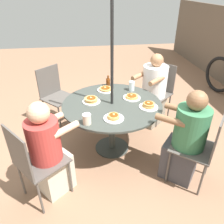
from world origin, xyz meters
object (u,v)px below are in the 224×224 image
at_px(patio_chair_east, 33,160).
at_px(diner_south, 185,141).
at_px(patio_chair_west, 159,89).
at_px(pancake_plate_d, 132,97).
at_px(pancake_plate_e, 114,117).
at_px(syrup_bottle, 108,82).
at_px(coffee_cup, 87,119).
at_px(patio_table, 112,110).
at_px(diner_west, 152,93).
at_px(pancake_plate_a, 149,106).
at_px(patio_chair_north, 55,93).
at_px(pancake_plate_c, 91,100).
at_px(diner_east, 49,153).
at_px(pancake_plate_b, 106,89).
at_px(patio_chair_south, 202,145).
at_px(drinking_glass_a, 132,86).

bearing_deg(patio_chair_east, diner_south, 54.15).
relative_size(patio_chair_west, pancake_plate_d, 4.06).
bearing_deg(pancake_plate_d, pancake_plate_e, -33.27).
height_order(syrup_bottle, coffee_cup, syrup_bottle).
xyz_separation_m(patio_table, pancake_plate_d, (-0.10, 0.28, 0.12)).
bearing_deg(diner_south, diner_west, 40.04).
bearing_deg(coffee_cup, patio_table, 142.45).
bearing_deg(pancake_plate_e, syrup_bottle, 177.03).
bearing_deg(patio_chair_east, pancake_plate_e, 73.42).
height_order(diner_west, pancake_plate_a, diner_west).
relative_size(patio_chair_north, patio_chair_east, 1.00).
relative_size(diner_south, patio_chair_west, 1.22).
relative_size(patio_chair_east, patio_chair_west, 1.00).
relative_size(patio_table, pancake_plate_c, 5.50).
distance_m(diner_east, pancake_plate_b, 1.26).
relative_size(diner_south, coffee_cup, 9.77).
xyz_separation_m(patio_table, pancake_plate_b, (-0.40, -0.04, 0.12)).
xyz_separation_m(pancake_plate_d, syrup_bottle, (-0.44, -0.26, 0.05)).
height_order(patio_chair_south, pancake_plate_a, patio_chair_south).
distance_m(patio_chair_south, diner_south, 0.18).
bearing_deg(patio_table, pancake_plate_a, 68.58).
bearing_deg(diner_east, patio_chair_west, 90.11).
bearing_deg(pancake_plate_e, patio_chair_north, -146.80).
bearing_deg(patio_chair_south, diner_south, 90.00).
height_order(patio_chair_west, pancake_plate_e, patio_chair_west).
xyz_separation_m(patio_chair_north, patio_chair_west, (0.08, 1.69, 0.00)).
bearing_deg(pancake_plate_e, pancake_plate_d, 146.73).
xyz_separation_m(pancake_plate_b, pancake_plate_c, (0.32, -0.22, 0.01)).
bearing_deg(diner_south, diner_east, 129.92).
bearing_deg(pancake_plate_d, drinking_glass_a, 168.96).
bearing_deg(pancake_plate_e, patio_chair_west, 140.72).
xyz_separation_m(patio_chair_east, pancake_plate_a, (-0.57, 1.31, 0.21)).
xyz_separation_m(pancake_plate_d, drinking_glass_a, (-0.24, 0.05, 0.05)).
bearing_deg(patio_chair_east, pancake_plate_b, 103.46).
height_order(diner_east, coffee_cup, diner_east).
bearing_deg(patio_chair_north, pancake_plate_b, 106.55).
relative_size(patio_chair_north, pancake_plate_e, 4.06).
distance_m(diner_south, pancake_plate_c, 1.24).
height_order(patio_table, diner_south, diner_south).
height_order(diner_east, diner_south, diner_south).
height_order(patio_table, pancake_plate_d, pancake_plate_d).
bearing_deg(coffee_cup, patio_chair_east, -60.75).
bearing_deg(patio_chair_east, patio_chair_north, 137.38).
distance_m(diner_west, drinking_glass_a, 0.57).
bearing_deg(patio_chair_north, syrup_bottle, 117.18).
bearing_deg(syrup_bottle, coffee_cup, -19.54).
distance_m(diner_east, diner_west, 1.94).
distance_m(patio_table, pancake_plate_b, 0.42).
relative_size(patio_chair_north, pancake_plate_b, 4.06).
bearing_deg(pancake_plate_a, syrup_bottle, -149.94).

